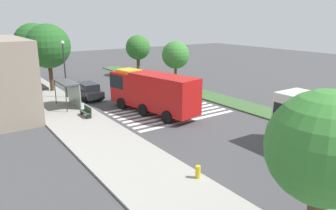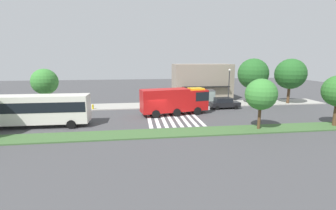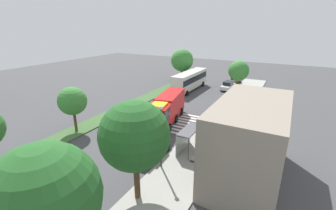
{
  "view_description": "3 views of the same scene",
  "coord_description": "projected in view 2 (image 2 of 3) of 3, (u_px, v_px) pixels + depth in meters",
  "views": [
    {
      "loc": [
        -21.23,
        16.16,
        8.49
      ],
      "look_at": [
        0.23,
        1.3,
        1.25
      ],
      "focal_mm": 33.95,
      "sensor_mm": 36.0,
      "label": 1
    },
    {
      "loc": [
        -2.78,
        -30.74,
        7.81
      ],
      "look_at": [
        1.42,
        0.11,
        1.65
      ],
      "focal_mm": 25.21,
      "sensor_mm": 36.0,
      "label": 2
    },
    {
      "loc": [
        28.19,
        15.46,
        12.54
      ],
      "look_at": [
        0.16,
        0.27,
        1.52
      ],
      "focal_mm": 24.66,
      "sensor_mm": 36.0,
      "label": 3
    }
  ],
  "objects": [
    {
      "name": "sidewalk_tree_west",
      "position": [
        253.0,
        74.0,
        39.32
      ],
      "size": [
        5.03,
        5.03,
        7.69
      ],
      "color": "#47301E",
      "rests_on": "sidewalk"
    },
    {
      "name": "median_strip",
      "position": [
        164.0,
        133.0,
        24.89
      ],
      "size": [
        60.0,
        3.0,
        0.14
      ],
      "primitive_type": "cube",
      "color": "#3D6033",
      "rests_on": "ground_plane"
    },
    {
      "name": "parked_car_mid",
      "position": [
        28.0,
        108.0,
        33.44
      ],
      "size": [
        4.7,
        2.17,
        1.71
      ],
      "rotation": [
        0.0,
        0.0,
        -0.05
      ],
      "color": "silver",
      "rests_on": "ground_plane"
    },
    {
      "name": "storefront_building",
      "position": [
        202.0,
        82.0,
        45.21
      ],
      "size": [
        10.85,
        6.23,
        6.78
      ],
      "color": "gray",
      "rests_on": "ground_plane"
    },
    {
      "name": "median_tree_west",
      "position": [
        261.0,
        94.0,
        25.54
      ],
      "size": [
        3.41,
        3.41,
        5.56
      ],
      "color": "#513823",
      "rests_on": "median_strip"
    },
    {
      "name": "sidewalk",
      "position": [
        153.0,
        105.0,
        39.55
      ],
      "size": [
        60.0,
        4.91,
        0.14
      ],
      "primitive_type": "cube",
      "color": "#9E9B93",
      "rests_on": "ground_plane"
    },
    {
      "name": "fire_truck",
      "position": [
        176.0,
        100.0,
        33.17
      ],
      "size": [
        9.96,
        4.24,
        3.66
      ],
      "rotation": [
        0.0,
        0.0,
        0.19
      ],
      "color": "#B71414",
      "rests_on": "ground_plane"
    },
    {
      "name": "sidewalk_tree_center",
      "position": [
        290.0,
        74.0,
        40.24
      ],
      "size": [
        5.15,
        5.15,
        7.65
      ],
      "color": "#513823",
      "rests_on": "sidewalk"
    },
    {
      "name": "parked_car_east",
      "position": [
        224.0,
        103.0,
        37.29
      ],
      "size": [
        4.75,
        2.16,
        1.74
      ],
      "rotation": [
        0.0,
        0.0,
        0.03
      ],
      "color": "black",
      "rests_on": "ground_plane"
    },
    {
      "name": "street_lamp",
      "position": [
        229.0,
        84.0,
        38.68
      ],
      "size": [
        0.36,
        0.36,
        6.0
      ],
      "color": "#2D2D30",
      "rests_on": "sidewalk"
    },
    {
      "name": "fire_hydrant",
      "position": [
        93.0,
        107.0,
        36.31
      ],
      "size": [
        0.28,
        0.28,
        0.7
      ],
      "primitive_type": "cylinder",
      "color": "gold",
      "rests_on": "sidewalk"
    },
    {
      "name": "crosswalk",
      "position": [
        172.0,
        117.0,
        32.03
      ],
      "size": [
        6.75,
        10.02,
        0.01
      ],
      "color": "silver",
      "rests_on": "ground_plane"
    },
    {
      "name": "bus_stop_shelter",
      "position": [
        205.0,
        95.0,
        39.29
      ],
      "size": [
        3.5,
        1.4,
        2.46
      ],
      "color": "#4C4C51",
      "rests_on": "sidewalk"
    },
    {
      "name": "sidewalk_tree_far_west",
      "position": [
        45.0,
        82.0,
        35.14
      ],
      "size": [
        3.84,
        3.84,
        6.2
      ],
      "color": "#513823",
      "rests_on": "sidewalk"
    },
    {
      "name": "bench_near_shelter",
      "position": [
        181.0,
        103.0,
        39.02
      ],
      "size": [
        1.6,
        0.5,
        0.9
      ],
      "color": "#2D472D",
      "rests_on": "sidewalk"
    },
    {
      "name": "ground_plane",
      "position": [
        158.0,
        117.0,
        31.77
      ],
      "size": [
        120.0,
        120.0,
        0.0
      ],
      "primitive_type": "plane",
      "color": "#424244"
    },
    {
      "name": "transit_bus",
      "position": [
        35.0,
        108.0,
        27.02
      ],
      "size": [
        11.94,
        2.99,
        3.69
      ],
      "rotation": [
        0.0,
        0.0,
        3.13
      ],
      "color": "silver",
      "rests_on": "ground_plane"
    }
  ]
}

